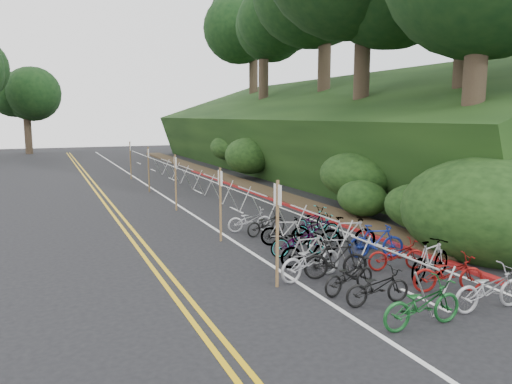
% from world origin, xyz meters
% --- Properties ---
extents(ground, '(120.00, 120.00, 0.00)m').
position_xyz_m(ground, '(0.00, 0.00, 0.00)').
color(ground, black).
rests_on(ground, ground).
extents(road_markings, '(7.47, 80.00, 0.01)m').
position_xyz_m(road_markings, '(0.63, 10.10, 0.00)').
color(road_markings, gold).
rests_on(road_markings, ground).
extents(red_curb, '(0.25, 28.00, 0.10)m').
position_xyz_m(red_curb, '(5.70, 12.00, 0.05)').
color(red_curb, maroon).
rests_on(red_curb, ground).
extents(embankment, '(14.30, 48.14, 9.11)m').
position_xyz_m(embankment, '(12.96, 19.04, 2.57)').
color(embankment, black).
rests_on(embankment, ground).
extents(tree_cluster, '(32.53, 54.10, 18.52)m').
position_xyz_m(tree_cluster, '(9.76, 22.04, 11.56)').
color(tree_cluster, '#2D2319').
rests_on(tree_cluster, ground).
extents(bike_rack_front, '(1.10, 3.16, 1.09)m').
position_xyz_m(bike_rack_front, '(2.56, -1.39, 0.81)').
color(bike_rack_front, '#A7A7A7').
rests_on(bike_rack_front, ground).
extents(bike_racks_rest, '(1.14, 23.00, 1.17)m').
position_xyz_m(bike_racks_rest, '(3.00, 13.00, 0.85)').
color(bike_racks_rest, '#A7A7A7').
rests_on(bike_racks_rest, ground).
extents(signpost_near, '(0.08, 0.40, 2.67)m').
position_xyz_m(signpost_near, '(0.37, 0.15, 1.52)').
color(signpost_near, brown).
rests_on(signpost_near, ground).
extents(signposts_rest, '(0.08, 18.40, 2.50)m').
position_xyz_m(signposts_rest, '(0.60, 14.00, 1.43)').
color(signposts_rest, brown).
rests_on(signposts_rest, ground).
extents(bike_front, '(1.08, 2.07, 1.04)m').
position_xyz_m(bike_front, '(1.45, 0.37, 0.52)').
color(bike_front, '#9E9EA3').
rests_on(bike_front, ground).
extents(bike_valet, '(3.44, 10.86, 1.10)m').
position_xyz_m(bike_valet, '(3.02, 0.94, 0.47)').
color(bike_valet, '#144C1E').
rests_on(bike_valet, ground).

